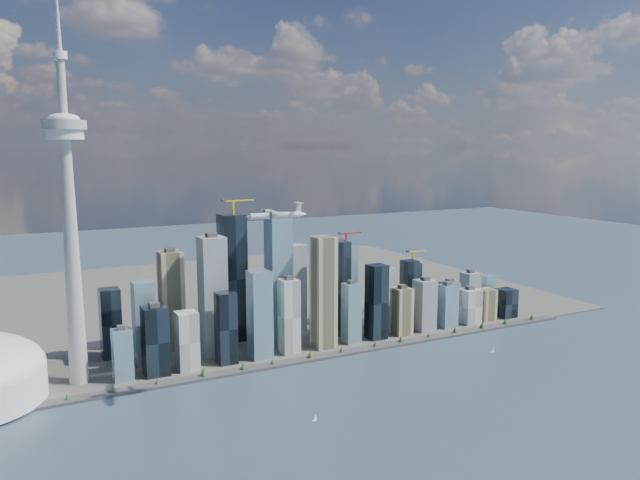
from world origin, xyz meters
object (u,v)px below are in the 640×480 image
airplane (276,215)px  sailboat_west (315,418)px  sailboat_east (493,350)px  needle_tower (69,215)px

airplane → sailboat_west: (19.71, -65.38, -241.30)m
sailboat_west → sailboat_east: bearing=5.9°
airplane → sailboat_west: airplane is taller
airplane → sailboat_east: (387.45, 28.32, -241.03)m
airplane → sailboat_west: 250.78m
sailboat_west → sailboat_east: 379.49m
airplane → sailboat_east: size_ratio=7.61×
sailboat_west → sailboat_east: sailboat_east is taller
needle_tower → sailboat_west: bearing=-47.0°
sailboat_east → sailboat_west: bearing=-152.4°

